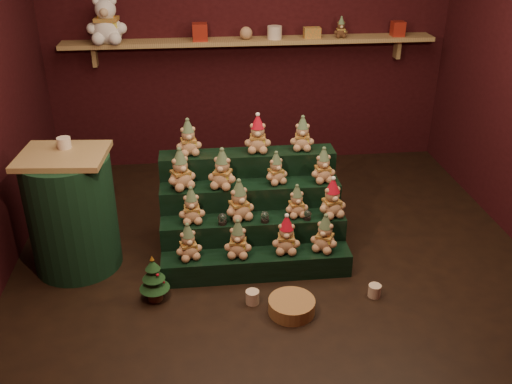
{
  "coord_description": "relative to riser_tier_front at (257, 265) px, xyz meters",
  "views": [
    {
      "loc": [
        -0.56,
        -3.67,
        2.49
      ],
      "look_at": [
        -0.13,
        0.25,
        0.49
      ],
      "focal_mm": 40.0,
      "sensor_mm": 36.0,
      "label": 1
    }
  ],
  "objects": [
    {
      "name": "ground",
      "position": [
        0.17,
        0.16,
        -0.09
      ],
      "size": [
        4.0,
        4.0,
        0.0
      ],
      "primitive_type": "plane",
      "color": "black",
      "rests_on": "ground"
    },
    {
      "name": "back_wall",
      "position": [
        0.17,
        2.21,
        1.31
      ],
      "size": [
        4.0,
        0.1,
        2.8
      ],
      "primitive_type": "cube",
      "color": "black",
      "rests_on": "ground"
    },
    {
      "name": "front_wall",
      "position": [
        0.17,
        -1.89,
        1.31
      ],
      "size": [
        4.0,
        0.1,
        2.8
      ],
      "primitive_type": "cube",
      "color": "black",
      "rests_on": "ground"
    },
    {
      "name": "back_shelf",
      "position": [
        0.17,
        2.03,
        1.2
      ],
      "size": [
        3.6,
        0.26,
        0.24
      ],
      "color": "tan",
      "rests_on": "ground"
    },
    {
      "name": "riser_tier_front",
      "position": [
        0.0,
        0.0,
        0.0
      ],
      "size": [
        1.4,
        0.22,
        0.18
      ],
      "primitive_type": "cube",
      "color": "black",
      "rests_on": "ground"
    },
    {
      "name": "riser_tier_midfront",
      "position": [
        0.0,
        0.22,
        0.09
      ],
      "size": [
        1.4,
        0.22,
        0.36
      ],
      "primitive_type": "cube",
      "color": "black",
      "rests_on": "ground"
    },
    {
      "name": "riser_tier_midback",
      "position": [
        0.0,
        0.44,
        0.18
      ],
      "size": [
        1.4,
        0.22,
        0.54
      ],
      "primitive_type": "cube",
      "color": "black",
      "rests_on": "ground"
    },
    {
      "name": "riser_tier_back",
      "position": [
        0.0,
        0.66,
        0.27
      ],
      "size": [
        1.4,
        0.22,
        0.72
      ],
      "primitive_type": "cube",
      "color": "black",
      "rests_on": "ground"
    },
    {
      "name": "teddy_0",
      "position": [
        -0.49,
        0.02,
        0.23
      ],
      "size": [
        0.23,
        0.22,
        0.27
      ],
      "primitive_type": null,
      "rotation": [
        0.0,
        0.0,
        0.27
      ],
      "color": "tan",
      "rests_on": "riser_tier_front"
    },
    {
      "name": "teddy_1",
      "position": [
        -0.13,
        0.01,
        0.23
      ],
      "size": [
        0.23,
        0.21,
        0.28
      ],
      "primitive_type": null,
      "rotation": [
        0.0,
        0.0,
        -0.16
      ],
      "color": "tan",
      "rests_on": "riser_tier_front"
    },
    {
      "name": "teddy_2",
      "position": [
        0.22,
        0.02,
        0.23
      ],
      "size": [
        0.23,
        0.21,
        0.29
      ],
      "primitive_type": null,
      "rotation": [
        0.0,
        0.0,
        -0.13
      ],
      "color": "tan",
      "rests_on": "riser_tier_front"
    },
    {
      "name": "teddy_3",
      "position": [
        0.51,
        0.01,
        0.23
      ],
      "size": [
        0.27,
        0.26,
        0.29
      ],
      "primitive_type": null,
      "rotation": [
        0.0,
        0.0,
        -0.54
      ],
      "color": "tan",
      "rests_on": "riser_tier_front"
    },
    {
      "name": "teddy_4",
      "position": [
        -0.46,
        0.23,
        0.41
      ],
      "size": [
        0.2,
        0.19,
        0.27
      ],
      "primitive_type": null,
      "rotation": [
        0.0,
        0.0,
        0.05
      ],
      "color": "tan",
      "rests_on": "riser_tier_midfront"
    },
    {
      "name": "teddy_5",
      "position": [
        -0.1,
        0.24,
        0.43
      ],
      "size": [
        0.28,
        0.27,
        0.31
      ],
      "primitive_type": null,
      "rotation": [
        0.0,
        0.0,
        0.37
      ],
      "color": "tan",
      "rests_on": "riser_tier_midfront"
    },
    {
      "name": "teddy_6",
      "position": [
        0.33,
        0.23,
        0.39
      ],
      "size": [
        0.2,
        0.18,
        0.25
      ],
      "primitive_type": null,
      "rotation": [
        0.0,
        0.0,
        0.14
      ],
      "color": "tan",
      "rests_on": "riser_tier_midfront"
    },
    {
      "name": "teddy_7",
      "position": [
        0.59,
        0.2,
        0.42
      ],
      "size": [
        0.25,
        0.24,
        0.3
      ],
      "primitive_type": null,
      "rotation": [
        0.0,
        0.0,
        0.24
      ],
      "color": "tan",
      "rests_on": "riser_tier_midfront"
    },
    {
      "name": "teddy_8",
      "position": [
        -0.53,
        0.45,
        0.61
      ],
      "size": [
        0.29,
        0.28,
        0.31
      ],
      "primitive_type": null,
      "rotation": [
        0.0,
        0.0,
        0.48
      ],
      "color": "tan",
      "rests_on": "riser_tier_midback"
    },
    {
      "name": "teddy_9",
      "position": [
        -0.21,
        0.42,
        0.6
      ],
      "size": [
        0.27,
        0.26,
        0.31
      ],
      "primitive_type": null,
      "rotation": [
        0.0,
        0.0,
        -0.36
      ],
      "color": "tan",
      "rests_on": "riser_tier_midback"
    },
    {
      "name": "teddy_10",
      "position": [
        0.2,
        0.45,
        0.58
      ],
      "size": [
        0.22,
        0.21,
        0.25
      ],
      "primitive_type": null,
      "rotation": [
        0.0,
        0.0,
        0.35
      ],
      "color": "tan",
      "rests_on": "riser_tier_midback"
    },
    {
      "name": "teddy_11",
      "position": [
        0.57,
        0.44,
        0.59
      ],
      "size": [
        0.21,
        0.2,
        0.27
      ],
      "primitive_type": null,
      "rotation": [
        0.0,
        0.0,
        0.13
      ],
      "color": "tan",
      "rests_on": "riser_tier_midback"
    },
    {
      "name": "teddy_12",
      "position": [
        -0.46,
        0.67,
        0.77
      ],
      "size": [
        0.23,
        0.21,
        0.28
      ],
      "primitive_type": null,
      "rotation": [
        0.0,
        0.0,
        0.15
      ],
      "color": "tan",
      "rests_on": "riser_tier_back"
    },
    {
      "name": "teddy_13",
      "position": [
        0.08,
        0.67,
        0.78
      ],
      "size": [
        0.23,
        0.21,
        0.29
      ],
      "primitive_type": null,
      "rotation": [
        0.0,
        0.0,
        -0.11
      ],
      "color": "tan",
      "rests_on": "riser_tier_back"
    },
    {
      "name": "teddy_14",
      "position": [
        0.44,
        0.67,
        0.76
      ],
      "size": [
        0.22,
        0.2,
        0.27
      ],
      "primitive_type": null,
      "rotation": [
        0.0,
        0.0,
        -0.15
      ],
      "color": "tan",
      "rests_on": "riser_tier_back"
    },
    {
      "name": "snow_globe_a",
      "position": [
        -0.24,
        0.16,
        0.32
      ],
      "size": [
        0.07,
        0.07,
        0.09
      ],
      "color": "black",
      "rests_on": "riser_tier_midfront"
    },
    {
      "name": "snow_globe_b",
      "position": [
        0.08,
        0.16,
        0.31
      ],
      "size": [
        0.06,
        0.06,
        0.09
      ],
      "color": "black",
      "rests_on": "riser_tier_midfront"
    },
    {
      "name": "snow_globe_c",
      "position": [
        0.4,
        0.16,
        0.31
      ],
      "size": [
        0.06,
        0.06,
        0.08
      ],
      "color": "black",
      "rests_on": "riser_tier_midfront"
    },
    {
      "name": "side_table",
      "position": [
        -1.34,
        0.3,
        0.37
      ],
      "size": [
        0.65,
        0.64,
        0.92
      ],
      "rotation": [
        0.0,
        0.0,
        -0.09
      ],
      "color": "tan",
      "rests_on": "ground"
    },
    {
      "name": "table_ornament",
      "position": [
        -1.34,
        0.4,
        0.87
      ],
      "size": [
        0.1,
        0.1,
        0.08
      ],
      "primitive_type": "cylinder",
      "color": "beige",
      "rests_on": "side_table"
    },
    {
      "name": "mini_christmas_tree",
      "position": [
        -0.74,
        -0.22,
        0.08
      ],
      "size": [
        0.21,
        0.21,
        0.36
      ],
      "rotation": [
        0.0,
        0.0,
        -0.35
      ],
      "color": "#432717",
      "rests_on": "ground"
    },
    {
      "name": "mug_left",
      "position": [
        -0.07,
        -0.33,
        -0.04
      ],
      "size": [
        0.1,
        0.1,
        0.1
      ],
      "primitive_type": "cylinder",
      "color": "beige",
      "rests_on": "ground"
    },
    {
      "name": "mug_right",
      "position": [
        0.8,
        -0.35,
        -0.04
      ],
      "size": [
        0.09,
        0.09,
        0.09
      ],
      "primitive_type": "cylinder",
      "color": "beige",
      "rests_on": "ground"
    },
    {
      "name": "wicker_basket",
      "position": [
        0.19,
        -0.46,
        -0.04
      ],
      "size": [
        0.39,
        0.39,
        0.1
      ],
      "primitive_type": "cylinder",
      "rotation": [
        0.0,
        0.0,
        -0.27
      ],
      "color": "#8E5F39",
      "rests_on": "ground"
    },
    {
      "name": "white_bear",
      "position": [
        -1.17,
        2.0,
        1.49
      ],
      "size": [
        0.38,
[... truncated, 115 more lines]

